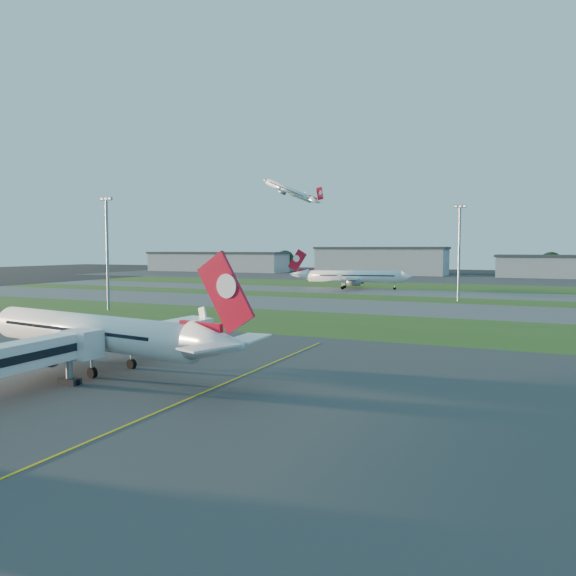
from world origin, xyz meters
The scene contains 20 objects.
ground centered at (0.00, 0.00, 0.00)m, with size 700.00×700.00×0.00m, color black.
apron_near centered at (0.00, 0.00, 0.01)m, with size 300.00×70.00×0.01m, color #333335.
grass_strip_a centered at (0.00, 52.00, 0.01)m, with size 300.00×34.00×0.01m, color #38531B.
taxiway_a centered at (0.00, 85.00, 0.01)m, with size 300.00×32.00×0.01m, color #515154.
grass_strip_b centered at (0.00, 110.00, 0.01)m, with size 300.00×18.00×0.01m, color #38531B.
taxiway_b centered at (0.00, 132.00, 0.01)m, with size 300.00×26.00×0.01m, color #515154.
grass_strip_c centered at (0.00, 165.00, 0.01)m, with size 300.00×40.00×0.01m, color #38531B.
apron_far centered at (0.00, 225.00, 0.01)m, with size 400.00×80.00×0.01m, color #333335.
yellow_line centered at (5.00, 0.00, 0.00)m, with size 0.25×60.00×0.02m, color gold.
airliner_parked centered at (-12.52, 2.09, 4.36)m, with size 39.58×33.35×12.40m.
airliner_taxiing centered at (-24.81, 140.78, 4.39)m, with size 39.78×33.44×12.52m.
airliner_departing centered at (-79.69, 208.81, 42.93)m, with size 32.65×27.62×10.19m.
light_mast_west centered at (-55.00, 52.00, 14.81)m, with size 3.20×0.70×25.80m.
light_mast_centre centered at (15.00, 108.00, 14.81)m, with size 3.20×0.70×25.80m.
hangar_far_west centered at (-150.00, 255.00, 6.14)m, with size 91.80×23.00×12.20m.
hangar_west centered at (-45.00, 255.00, 7.64)m, with size 71.40×23.00×15.20m.
tree_far_west centered at (-190.00, 268.00, 6.49)m, with size 11.00×11.00×12.00m.
tree_west centered at (-110.00, 270.00, 7.14)m, with size 12.10×12.10×13.20m.
tree_mid_west centered at (-20.00, 266.00, 5.84)m, with size 9.90×9.90×10.80m.
tree_mid_east centered at (40.00, 269.00, 6.81)m, with size 11.55×11.55×12.60m.
Camera 1 is at (34.68, -47.56, 14.11)m, focal length 35.00 mm.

